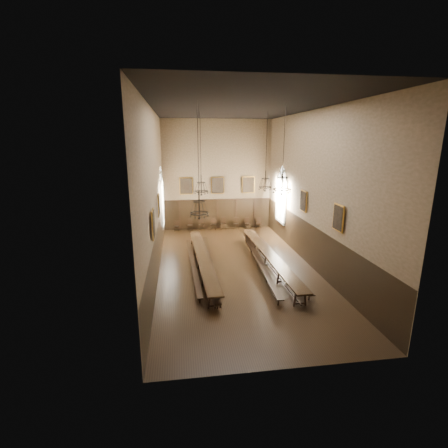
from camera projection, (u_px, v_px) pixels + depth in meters
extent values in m
cube|color=black|center=(236.00, 267.00, 19.31)|extent=(9.00, 18.00, 0.02)
cube|color=black|center=(237.00, 107.00, 17.06)|extent=(9.00, 18.00, 0.02)
cube|color=#8B7055|center=(217.00, 176.00, 26.82)|extent=(9.00, 0.02, 9.00)
cube|color=#8B7055|center=(290.00, 239.00, 9.54)|extent=(9.00, 0.02, 9.00)
cube|color=#8B7055|center=(155.00, 194.00, 17.58)|extent=(0.02, 18.00, 9.00)
cube|color=#8B7055|center=(313.00, 191.00, 18.78)|extent=(0.02, 18.00, 9.00)
cube|color=black|center=(203.00, 256.00, 18.88)|extent=(1.12, 10.52, 0.07)
cube|color=black|center=(269.00, 254.00, 19.18)|extent=(0.97, 10.72, 0.07)
cube|color=black|center=(193.00, 263.00, 18.91)|extent=(0.55, 9.03, 0.05)
cube|color=black|center=(210.00, 262.00, 18.91)|extent=(0.56, 10.15, 0.05)
cube|color=black|center=(258.00, 258.00, 19.44)|extent=(0.85, 10.63, 0.05)
cube|color=black|center=(280.00, 260.00, 19.32)|extent=(0.43, 9.31, 0.05)
cube|color=black|center=(177.00, 226.00, 26.88)|extent=(0.43, 0.43, 0.05)
cube|color=black|center=(176.00, 223.00, 26.98)|extent=(0.38, 0.09, 0.45)
cube|color=black|center=(190.00, 225.00, 27.11)|extent=(0.45, 0.45, 0.05)
cube|color=black|center=(190.00, 222.00, 27.22)|extent=(0.41, 0.08, 0.49)
cube|color=black|center=(202.00, 225.00, 27.23)|extent=(0.43, 0.43, 0.05)
cube|color=black|center=(201.00, 222.00, 27.34)|extent=(0.41, 0.06, 0.49)
cube|color=black|center=(213.00, 224.00, 27.28)|extent=(0.51, 0.51, 0.05)
cube|color=black|center=(213.00, 221.00, 27.40)|extent=(0.43, 0.13, 0.52)
cube|color=black|center=(224.00, 224.00, 27.39)|extent=(0.52, 0.52, 0.05)
cube|color=black|center=(223.00, 220.00, 27.51)|extent=(0.46, 0.11, 0.54)
cube|color=black|center=(236.00, 224.00, 27.51)|extent=(0.49, 0.49, 0.05)
cube|color=black|center=(236.00, 220.00, 27.63)|extent=(0.43, 0.11, 0.51)
cube|color=black|center=(247.00, 224.00, 27.69)|extent=(0.41, 0.41, 0.05)
cube|color=black|center=(247.00, 220.00, 27.80)|extent=(0.41, 0.04, 0.48)
cube|color=black|center=(259.00, 223.00, 27.83)|extent=(0.45, 0.45, 0.05)
cube|color=black|center=(258.00, 220.00, 27.94)|extent=(0.40, 0.10, 0.47)
cylinder|color=black|center=(200.00, 144.00, 19.87)|extent=(0.03, 0.03, 3.76)
torus|color=black|center=(201.00, 191.00, 20.60)|extent=(0.85, 0.85, 0.05)
torus|color=black|center=(201.00, 183.00, 20.46)|extent=(0.54, 0.54, 0.04)
cylinder|color=black|center=(201.00, 184.00, 20.49)|extent=(0.06, 0.06, 1.20)
cylinder|color=black|center=(267.00, 142.00, 19.92)|extent=(0.03, 0.03, 3.53)
torus|color=black|center=(265.00, 187.00, 20.62)|extent=(0.84, 0.84, 0.05)
torus|color=black|center=(265.00, 179.00, 20.48)|extent=(0.53, 0.53, 0.04)
cylinder|color=black|center=(265.00, 180.00, 20.50)|extent=(0.06, 0.06, 1.18)
cylinder|color=black|center=(198.00, 147.00, 14.54)|extent=(0.03, 0.03, 3.94)
torus|color=black|center=(199.00, 213.00, 15.30)|extent=(0.88, 0.88, 0.05)
torus|color=black|center=(199.00, 201.00, 15.16)|extent=(0.56, 0.56, 0.04)
cylinder|color=black|center=(199.00, 204.00, 15.18)|extent=(0.06, 0.06, 1.24)
cylinder|color=black|center=(284.00, 136.00, 15.58)|extent=(0.03, 0.03, 2.94)
torus|color=black|center=(282.00, 189.00, 16.22)|extent=(0.91, 0.91, 0.05)
torus|color=black|center=(282.00, 178.00, 16.08)|extent=(0.58, 0.58, 0.04)
cylinder|color=black|center=(282.00, 180.00, 16.10)|extent=(0.06, 0.06, 1.28)
cube|color=gold|center=(186.00, 186.00, 26.55)|extent=(1.10, 0.12, 1.40)
cube|color=black|center=(186.00, 186.00, 26.55)|extent=(0.98, 0.02, 1.28)
cube|color=gold|center=(218.00, 185.00, 26.90)|extent=(1.10, 0.12, 1.40)
cube|color=black|center=(218.00, 185.00, 26.90)|extent=(0.98, 0.02, 1.28)
cube|color=gold|center=(248.00, 185.00, 27.25)|extent=(1.10, 0.12, 1.40)
cube|color=black|center=(248.00, 185.00, 27.25)|extent=(0.98, 0.02, 1.28)
cube|color=gold|center=(159.00, 205.00, 18.75)|extent=(0.12, 1.00, 1.30)
cube|color=black|center=(159.00, 205.00, 18.75)|extent=(0.02, 0.88, 1.18)
cube|color=gold|center=(153.00, 224.00, 14.44)|extent=(0.12, 1.00, 1.30)
cube|color=black|center=(153.00, 224.00, 14.44)|extent=(0.02, 0.88, 1.18)
cube|color=gold|center=(303.00, 201.00, 19.93)|extent=(0.12, 1.00, 1.30)
cube|color=black|center=(303.00, 201.00, 19.93)|extent=(0.02, 0.88, 1.18)
cube|color=gold|center=(338.00, 218.00, 15.61)|extent=(0.12, 1.00, 1.30)
cube|color=black|center=(338.00, 218.00, 15.61)|extent=(0.02, 0.88, 1.18)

